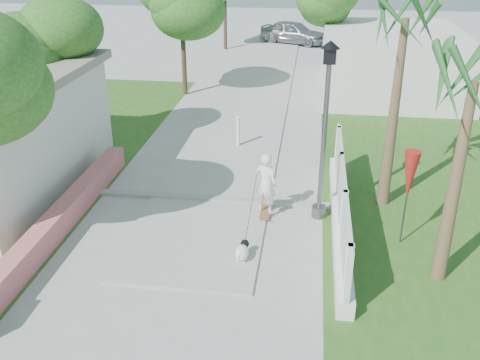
% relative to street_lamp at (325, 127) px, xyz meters
% --- Properties ---
extents(path_strip, '(3.20, 36.00, 0.06)m').
position_rel_street_lamp_xyz_m(path_strip, '(-2.90, 14.50, -2.40)').
color(path_strip, '#B7B7B2').
rests_on(path_strip, ground).
extents(curb, '(6.50, 0.25, 0.10)m').
position_rel_street_lamp_xyz_m(curb, '(-2.90, 0.50, -2.38)').
color(curb, '#999993').
rests_on(curb, ground).
extents(grass_left, '(8.00, 20.00, 0.01)m').
position_rel_street_lamp_xyz_m(grass_left, '(-9.90, 2.50, -2.42)').
color(grass_left, '#285F1E').
rests_on(grass_left, ground).
extents(grass_right, '(8.00, 20.00, 0.01)m').
position_rel_street_lamp_xyz_m(grass_right, '(4.10, 2.50, -2.42)').
color(grass_right, '#285F1E').
rests_on(grass_right, ground).
extents(pink_wall, '(0.45, 8.20, 0.80)m').
position_rel_street_lamp_xyz_m(pink_wall, '(-6.20, -1.95, -2.11)').
color(pink_wall, '#D06B6E').
rests_on(pink_wall, ground).
extents(lattice_fence, '(0.35, 7.00, 1.50)m').
position_rel_street_lamp_xyz_m(lattice_fence, '(0.50, -0.50, -1.88)').
color(lattice_fence, white).
rests_on(lattice_fence, ground).
extents(building_right, '(6.00, 8.00, 2.60)m').
position_rel_street_lamp_xyz_m(building_right, '(3.10, 12.50, -1.13)').
color(building_right, silver).
rests_on(building_right, ground).
extents(street_lamp, '(0.44, 0.44, 4.44)m').
position_rel_street_lamp_xyz_m(street_lamp, '(0.00, 0.00, 0.00)').
color(street_lamp, '#59595E').
rests_on(street_lamp, ground).
extents(bollard, '(0.14, 0.14, 1.09)m').
position_rel_street_lamp_xyz_m(bollard, '(-2.70, 4.50, -1.84)').
color(bollard, white).
rests_on(bollard, ground).
extents(patio_umbrella, '(0.36, 0.36, 2.30)m').
position_rel_street_lamp_xyz_m(patio_umbrella, '(1.90, -1.00, -0.74)').
color(patio_umbrella, '#59595E').
rests_on(patio_umbrella, ground).
extents(tree_left_mid, '(3.20, 3.20, 4.85)m').
position_rel_street_lamp_xyz_m(tree_left_mid, '(-8.38, 2.98, 1.07)').
color(tree_left_mid, '#4C3826').
rests_on(tree_left_mid, ground).
extents(tree_path_left, '(3.40, 3.40, 5.23)m').
position_rel_street_lamp_xyz_m(tree_path_left, '(-5.88, 10.48, 1.39)').
color(tree_path_left, '#4C3826').
rests_on(tree_path_left, ground).
extents(tree_path_right, '(3.00, 3.00, 4.79)m').
position_rel_street_lamp_xyz_m(tree_path_right, '(0.32, 14.48, 1.07)').
color(tree_path_right, '#4C3826').
rests_on(tree_path_right, ground).
extents(palm_far, '(1.80, 1.80, 5.30)m').
position_rel_street_lamp_xyz_m(palm_far, '(1.70, 1.00, 2.06)').
color(palm_far, brown).
rests_on(palm_far, ground).
extents(palm_near, '(1.80, 1.80, 4.70)m').
position_rel_street_lamp_xyz_m(palm_near, '(2.50, -2.30, 1.53)').
color(palm_near, brown).
rests_on(palm_near, ground).
extents(skateboarder, '(0.69, 2.38, 1.70)m').
position_rel_street_lamp_xyz_m(skateboarder, '(-1.43, -0.34, -1.58)').
color(skateboarder, brown).
rests_on(skateboarder, ground).
extents(dog, '(0.35, 0.64, 0.44)m').
position_rel_street_lamp_xyz_m(dog, '(-1.66, -2.24, -2.19)').
color(dog, white).
rests_on(dog, ground).
extents(parked_car, '(4.51, 3.08, 1.43)m').
position_rel_street_lamp_xyz_m(parked_car, '(-1.70, 22.75, -1.71)').
color(parked_car, '#B1B5B9').
rests_on(parked_car, ground).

